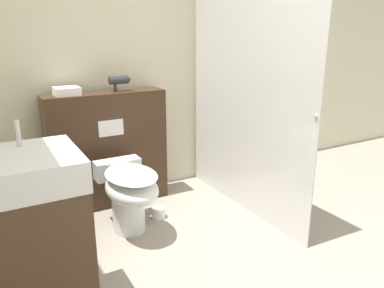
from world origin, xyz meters
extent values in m
cube|color=beige|center=(0.00, 2.21, 1.25)|extent=(8.00, 0.06, 2.50)
cube|color=#3D2819|center=(-0.55, 1.99, 0.52)|extent=(1.06, 0.26, 1.05)
cube|color=white|center=(-0.55, 1.86, 0.75)|extent=(0.22, 0.01, 0.14)
cube|color=silver|center=(0.47, 1.33, 1.05)|extent=(0.01, 1.68, 2.09)
sphere|color=#B2B2B7|center=(0.47, 0.52, 1.01)|extent=(0.04, 0.04, 0.04)
cylinder|color=white|center=(-0.59, 1.40, 0.19)|extent=(0.26, 0.26, 0.39)
ellipsoid|color=white|center=(-0.59, 1.30, 0.41)|extent=(0.38, 0.56, 0.21)
ellipsoid|color=white|center=(-0.59, 1.30, 0.52)|extent=(0.37, 0.55, 0.02)
cube|color=white|center=(-0.59, 1.63, 0.46)|extent=(0.38, 0.14, 0.15)
cube|color=#473323|center=(-1.35, 0.67, 0.41)|extent=(0.50, 0.53, 0.83)
cube|color=white|center=(-1.35, 0.67, 0.91)|extent=(0.51, 0.54, 0.16)
cylinder|color=silver|center=(-1.35, 0.82, 1.05)|extent=(0.02, 0.02, 0.14)
cylinder|color=#2D2D33|center=(-0.42, 1.98, 1.15)|extent=(0.17, 0.07, 0.07)
cone|color=#2D2D33|center=(-0.32, 1.98, 1.15)|extent=(0.03, 0.06, 0.06)
cylinder|color=#2D2D33|center=(-0.46, 1.98, 1.09)|extent=(0.03, 0.03, 0.09)
cube|color=white|center=(-0.87, 1.99, 1.08)|extent=(0.20, 0.20, 0.07)
cylinder|color=white|center=(-0.29, 1.48, 0.05)|extent=(0.11, 0.11, 0.09)
camera|label=1|loc=(-1.49, -1.22, 1.55)|focal=35.00mm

